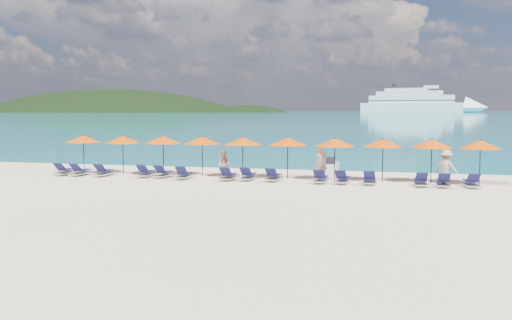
# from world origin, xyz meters

# --- Properties ---
(ground) EXTENTS (1400.00, 1400.00, 0.00)m
(ground) POSITION_xyz_m (0.00, 0.00, 0.00)
(ground) COLOR beige
(sea) EXTENTS (1600.00, 1300.00, 0.01)m
(sea) POSITION_xyz_m (0.00, 660.00, 0.01)
(sea) COLOR #1FA9B2
(sea) RESTS_ON ground
(headland_main) EXTENTS (374.00, 242.00, 126.50)m
(headland_main) POSITION_xyz_m (-300.00, 540.00, -38.00)
(headland_main) COLOR black
(headland_main) RESTS_ON ground
(headland_small) EXTENTS (162.00, 126.00, 85.50)m
(headland_small) POSITION_xyz_m (-150.00, 560.00, -35.00)
(headland_small) COLOR black
(headland_small) RESTS_ON ground
(cruise_ship) EXTENTS (129.08, 63.93, 36.16)m
(cruise_ship) POSITION_xyz_m (32.18, 592.42, 9.41)
(cruise_ship) COLOR white
(cruise_ship) RESTS_ON ground
(jetski) EXTENTS (1.00, 2.43, 0.85)m
(jetski) POSITION_xyz_m (3.11, 8.85, 0.35)
(jetski) COLOR silver
(jetski) RESTS_ON ground
(beachgoer_a) EXTENTS (0.79, 0.64, 1.86)m
(beachgoer_a) POSITION_xyz_m (3.06, 4.98, 0.93)
(beachgoer_a) COLOR tan
(beachgoer_a) RESTS_ON ground
(beachgoer_b) EXTENTS (0.85, 0.64, 1.54)m
(beachgoer_b) POSITION_xyz_m (-2.26, 4.81, 0.77)
(beachgoer_b) COLOR tan
(beachgoer_b) RESTS_ON ground
(beachgoer_c) EXTENTS (1.26, 0.95, 1.77)m
(beachgoer_c) POSITION_xyz_m (9.31, 4.57, 0.88)
(beachgoer_c) COLOR tan
(beachgoer_c) RESTS_ON ground
(umbrella_0) EXTENTS (2.10, 2.10, 2.28)m
(umbrella_0) POSITION_xyz_m (-11.05, 5.22, 2.02)
(umbrella_0) COLOR black
(umbrella_0) RESTS_ON ground
(umbrella_1) EXTENTS (2.10, 2.10, 2.28)m
(umbrella_1) POSITION_xyz_m (-8.45, 5.12, 2.02)
(umbrella_1) COLOR black
(umbrella_1) RESTS_ON ground
(umbrella_2) EXTENTS (2.10, 2.10, 2.28)m
(umbrella_2) POSITION_xyz_m (-6.06, 5.37, 2.02)
(umbrella_2) COLOR black
(umbrella_2) RESTS_ON ground
(umbrella_3) EXTENTS (2.10, 2.10, 2.28)m
(umbrella_3) POSITION_xyz_m (-3.70, 5.37, 2.02)
(umbrella_3) COLOR black
(umbrella_3) RESTS_ON ground
(umbrella_4) EXTENTS (2.10, 2.10, 2.28)m
(umbrella_4) POSITION_xyz_m (-1.30, 5.21, 2.02)
(umbrella_4) COLOR black
(umbrella_4) RESTS_ON ground
(umbrella_5) EXTENTS (2.10, 2.10, 2.28)m
(umbrella_5) POSITION_xyz_m (1.17, 5.40, 2.02)
(umbrella_5) COLOR black
(umbrella_5) RESTS_ON ground
(umbrella_6) EXTENTS (2.10, 2.10, 2.28)m
(umbrella_6) POSITION_xyz_m (3.74, 5.14, 2.02)
(umbrella_6) COLOR black
(umbrella_6) RESTS_ON ground
(umbrella_7) EXTENTS (2.10, 2.10, 2.28)m
(umbrella_7) POSITION_xyz_m (6.21, 5.39, 2.02)
(umbrella_7) COLOR black
(umbrella_7) RESTS_ON ground
(umbrella_8) EXTENTS (2.10, 2.10, 2.28)m
(umbrella_8) POSITION_xyz_m (8.64, 5.34, 2.02)
(umbrella_8) COLOR black
(umbrella_8) RESTS_ON ground
(umbrella_9) EXTENTS (2.10, 2.10, 2.28)m
(umbrella_9) POSITION_xyz_m (10.94, 5.19, 2.02)
(umbrella_9) COLOR black
(umbrella_9) RESTS_ON ground
(lounger_0) EXTENTS (0.68, 1.72, 0.66)m
(lounger_0) POSITION_xyz_m (-11.54, 3.96, 0.24)
(lounger_0) COLOR silver
(lounger_0) RESTS_ON ground
(lounger_1) EXTENTS (0.63, 1.70, 0.66)m
(lounger_1) POSITION_xyz_m (-10.52, 3.96, 0.24)
(lounger_1) COLOR silver
(lounger_1) RESTS_ON ground
(lounger_2) EXTENTS (0.73, 1.74, 0.66)m
(lounger_2) POSITION_xyz_m (-9.09, 4.03, 0.24)
(lounger_2) COLOR silver
(lounger_2) RESTS_ON ground
(lounger_3) EXTENTS (0.67, 1.72, 0.66)m
(lounger_3) POSITION_xyz_m (-6.61, 4.23, 0.24)
(lounger_3) COLOR silver
(lounger_3) RESTS_ON ground
(lounger_4) EXTENTS (0.76, 1.75, 0.66)m
(lounger_4) POSITION_xyz_m (-5.51, 4.18, 0.24)
(lounger_4) COLOR silver
(lounger_4) RESTS_ON ground
(lounger_5) EXTENTS (0.78, 1.75, 0.66)m
(lounger_5) POSITION_xyz_m (-4.24, 3.88, 0.24)
(lounger_5) COLOR silver
(lounger_5) RESTS_ON ground
(lounger_6) EXTENTS (0.66, 1.72, 0.66)m
(lounger_6) POSITION_xyz_m (-1.75, 3.90, 0.24)
(lounger_6) COLOR silver
(lounger_6) RESTS_ON ground
(lounger_7) EXTENTS (0.63, 1.70, 0.66)m
(lounger_7) POSITION_xyz_m (-0.74, 4.24, 0.24)
(lounger_7) COLOR silver
(lounger_7) RESTS_ON ground
(lounger_8) EXTENTS (0.66, 1.71, 0.66)m
(lounger_8) POSITION_xyz_m (0.65, 4.19, 0.24)
(lounger_8) COLOR silver
(lounger_8) RESTS_ON ground
(lounger_9) EXTENTS (0.71, 1.73, 0.66)m
(lounger_9) POSITION_xyz_m (3.17, 4.00, 0.24)
(lounger_9) COLOR silver
(lounger_9) RESTS_ON ground
(lounger_10) EXTENTS (0.75, 1.74, 0.66)m
(lounger_10) POSITION_xyz_m (4.26, 4.05, 0.24)
(lounger_10) COLOR silver
(lounger_10) RESTS_ON ground
(lounger_11) EXTENTS (0.62, 1.70, 0.66)m
(lounger_11) POSITION_xyz_m (5.62, 4.05, 0.24)
(lounger_11) COLOR silver
(lounger_11) RESTS_ON ground
(lounger_12) EXTENTS (0.72, 1.73, 0.66)m
(lounger_12) POSITION_xyz_m (8.08, 3.94, 0.24)
(lounger_12) COLOR silver
(lounger_12) RESTS_ON ground
(lounger_13) EXTENTS (0.63, 1.70, 0.66)m
(lounger_13) POSITION_xyz_m (9.13, 3.89, 0.24)
(lounger_13) COLOR silver
(lounger_13) RESTS_ON ground
(lounger_14) EXTENTS (0.78, 1.75, 0.66)m
(lounger_14) POSITION_xyz_m (10.42, 4.09, 0.24)
(lounger_14) COLOR silver
(lounger_14) RESTS_ON ground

